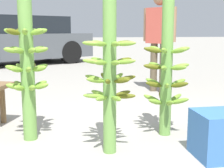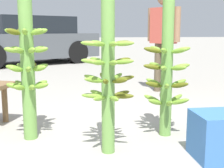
{
  "view_description": "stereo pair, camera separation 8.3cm",
  "coord_description": "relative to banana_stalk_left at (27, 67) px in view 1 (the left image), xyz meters",
  "views": [
    {
      "loc": [
        -0.31,
        -2.27,
        0.98
      ],
      "look_at": [
        0.17,
        0.53,
        0.49
      ],
      "focal_mm": 50.0,
      "sensor_mm": 36.0,
      "label": 1
    },
    {
      "loc": [
        -0.22,
        -2.28,
        0.98
      ],
      "look_at": [
        0.17,
        0.53,
        0.49
      ],
      "focal_mm": 50.0,
      "sensor_mm": 36.0,
      "label": 2
    }
  ],
  "objects": [
    {
      "name": "produce_crate",
      "position": [
        1.48,
        -0.66,
        -0.48
      ],
      "size": [
        0.36,
        0.36,
        0.36
      ],
      "color": "#386BB2",
      "rests_on": "ground_plane"
    },
    {
      "name": "vendor_person",
      "position": [
        1.83,
        1.94,
        0.27
      ],
      "size": [
        0.43,
        0.54,
        1.57
      ],
      "rotation": [
        0.0,
        0.0,
        2.21
      ],
      "color": "brown",
      "rests_on": "ground_plane"
    },
    {
      "name": "ground_plane",
      "position": [
        0.59,
        -0.54,
        -0.66
      ],
      "size": [
        80.0,
        80.0,
        0.0
      ],
      "primitive_type": "plane",
      "color": "#9E998E"
    },
    {
      "name": "banana_stalk_center",
      "position": [
        0.66,
        -0.42,
        0.02
      ],
      "size": [
        0.42,
        0.42,
        1.36
      ],
      "color": "#6B9E47",
      "rests_on": "ground_plane"
    },
    {
      "name": "parked_car",
      "position": [
        -0.8,
        6.58,
        0.01
      ],
      "size": [
        4.28,
        3.41,
        1.37
      ],
      "rotation": [
        0.0,
        0.0,
        2.09
      ],
      "color": "#4C5156",
      "rests_on": "ground_plane"
    },
    {
      "name": "banana_stalk_left",
      "position": [
        0.0,
        0.0,
        0.0
      ],
      "size": [
        0.39,
        0.39,
        1.26
      ],
      "color": "#6B9E47",
      "rests_on": "ground_plane"
    },
    {
      "name": "banana_stalk_right",
      "position": [
        1.25,
        -0.08,
        -0.06
      ],
      "size": [
        0.45,
        0.44,
        1.25
      ],
      "color": "#6B9E47",
      "rests_on": "ground_plane"
    }
  ]
}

